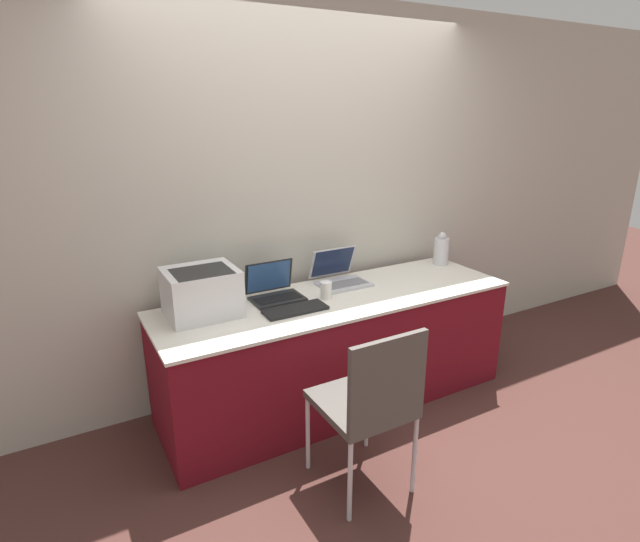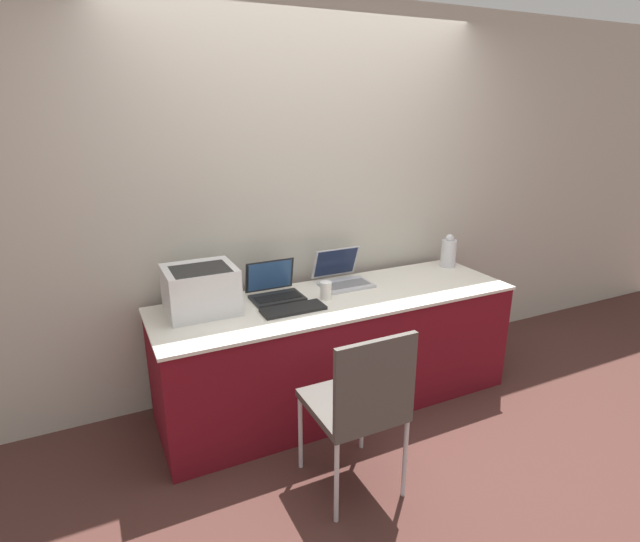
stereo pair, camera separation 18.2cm
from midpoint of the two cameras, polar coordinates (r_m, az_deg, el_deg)
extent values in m
plane|color=#472823|center=(3.32, 3.51, -17.21)|extent=(14.00, 14.00, 0.00)
cube|color=#B7B2A3|center=(3.47, -3.41, 7.89)|extent=(8.00, 0.05, 2.60)
cube|color=maroon|center=(3.38, 0.38, -9.10)|extent=(2.34, 0.70, 0.74)
cube|color=silver|center=(3.22, 0.39, -3.10)|extent=(2.36, 0.72, 0.02)
cube|color=silver|center=(3.00, -15.10, -2.37)|extent=(0.41, 0.35, 0.28)
cube|color=black|center=(2.93, -15.10, -0.51)|extent=(0.33, 0.27, 0.05)
cube|color=black|center=(3.17, -6.52, -3.22)|extent=(0.32, 0.21, 0.02)
cube|color=black|center=(3.16, -6.45, -3.10)|extent=(0.29, 0.12, 0.00)
cube|color=black|center=(3.25, -7.50, -0.62)|extent=(0.32, 0.05, 0.21)
cube|color=#2D5184|center=(3.24, -7.45, -0.63)|extent=(0.29, 0.04, 0.19)
cube|color=#B7B7BC|center=(3.41, 1.25, -1.55)|extent=(0.34, 0.23, 0.02)
cube|color=slate|center=(3.39, 1.35, -1.45)|extent=(0.30, 0.13, 0.00)
cube|color=#B7B7BC|center=(3.50, -0.07, 1.01)|extent=(0.34, 0.09, 0.22)
cube|color=#192342|center=(3.49, -0.01, 1.02)|extent=(0.31, 0.08, 0.20)
cube|color=black|center=(3.00, -4.58, -4.45)|extent=(0.39, 0.15, 0.02)
cylinder|color=white|center=(3.16, -0.96, -2.30)|extent=(0.07, 0.07, 0.11)
cylinder|color=white|center=(3.14, -0.97, -1.33)|extent=(0.07, 0.07, 0.01)
cylinder|color=silver|center=(3.94, 12.39, 2.22)|extent=(0.11, 0.11, 0.21)
sphere|color=silver|center=(3.91, 12.51, 3.88)|extent=(0.06, 0.06, 0.06)
cube|color=#4C4742|center=(2.65, 2.63, -14.90)|extent=(0.43, 0.46, 0.04)
cube|color=#4C4742|center=(2.37, 5.54, -12.49)|extent=(0.43, 0.03, 0.44)
cylinder|color=silver|center=(2.87, -3.32, -18.03)|extent=(0.02, 0.02, 0.45)
cylinder|color=silver|center=(3.02, 3.61, -15.87)|extent=(0.02, 0.02, 0.45)
cylinder|color=silver|center=(2.57, 1.24, -22.98)|extent=(0.02, 0.02, 0.45)
cylinder|color=silver|center=(2.75, 8.76, -20.10)|extent=(0.02, 0.02, 0.45)
camera|label=1|loc=(0.09, -91.67, -0.55)|focal=28.00mm
camera|label=2|loc=(0.09, 88.33, 0.55)|focal=28.00mm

